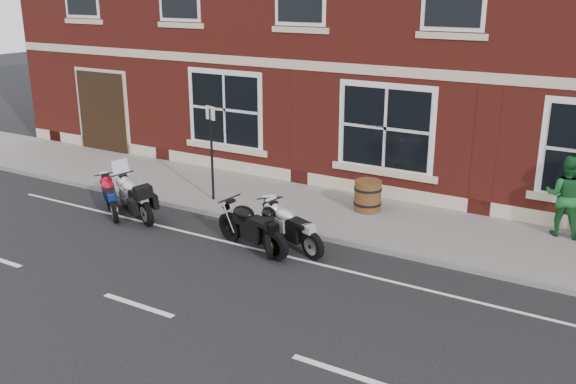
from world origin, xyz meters
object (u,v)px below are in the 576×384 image
Objects in this scene: moto_naked_black at (252,225)px; barrel_planter at (368,196)px; moto_sport_silver at (292,226)px; pedestrian_right at (566,196)px; moto_touring_silver at (135,195)px; moto_sport_black at (272,224)px; moto_sport_red at (112,195)px; parking_sign at (212,146)px.

barrel_planter is at bearing -5.57° from moto_naked_black.
moto_naked_black is 2.73× the size of barrel_planter.
pedestrian_right reaches higher than moto_sport_silver.
moto_sport_black is at bearing -61.75° from moto_touring_silver.
parking_sign is at bearing -3.40° from moto_sport_red.
moto_sport_silver is 2.47× the size of barrel_planter.
moto_sport_red is at bearing 23.55° from pedestrian_right.
pedestrian_right reaches higher than moto_touring_silver.
moto_sport_red is 4.95m from moto_sport_silver.
moto_sport_black is 0.45m from moto_sport_silver.
parking_sign reaches higher than pedestrian_right.
parking_sign is (-2.53, 1.99, 0.98)m from moto_naked_black.
moto_sport_red is (-0.65, -0.14, -0.06)m from moto_touring_silver.
moto_sport_black is (3.84, 0.14, -0.05)m from moto_touring_silver.
moto_sport_silver is (4.29, 0.23, -0.03)m from moto_touring_silver.
moto_sport_red is 4.23m from moto_naked_black.
parking_sign reaches higher than moto_naked_black.
moto_touring_silver reaches higher than moto_naked_black.
moto_touring_silver is at bearing 152.07° from moto_sport_black.
barrel_planter reaches higher than moto_sport_red.
moto_touring_silver is 5.67m from barrel_planter.
moto_sport_silver is (4.94, 0.37, 0.04)m from moto_sport_red.
moto_touring_silver is 0.67m from moto_sport_red.
moto_naked_black reaches higher than moto_sport_red.
moto_naked_black is 1.15× the size of pedestrian_right.
moto_sport_silver reaches higher than barrel_planter.
moto_touring_silver reaches higher than moto_sport_silver.
moto_sport_red is 2.74m from parking_sign.
pedestrian_right is at bearing -29.80° from moto_sport_red.
moto_sport_black is 2.22× the size of barrel_planter.
barrel_planter is (5.48, 3.11, 0.03)m from moto_sport_red.
barrel_planter is 4.11m from parking_sign.
moto_touring_silver is 0.76× the size of parking_sign.
moto_sport_red is at bearing 153.52° from moto_sport_black.
moto_naked_black is 3.46m from barrel_planter.
moto_sport_silver reaches higher than moto_sport_black.
pedestrian_right is at bearing 9.63° from barrel_planter.
moto_touring_silver is at bearing -104.91° from parking_sign.
moto_touring_silver is 1.10× the size of moto_sport_black.
pedestrian_right is (5.35, 3.58, 0.54)m from moto_sport_black.
moto_touring_silver is at bearing -148.33° from barrel_planter.
moto_sport_red is 4.50m from moto_sport_black.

